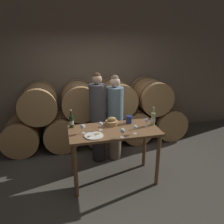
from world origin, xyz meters
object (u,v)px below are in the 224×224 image
Objects in this scene: wine_glass_right at (135,128)px; person_left at (98,118)px; person_right at (115,118)px; wine_bottle_red at (72,121)px; wine_bottle_white at (153,119)px; cheese_plate at (94,136)px; tasting_table at (114,138)px; wine_glass_far_right at (147,120)px; blue_crock at (129,119)px; bread_basket at (112,122)px; wine_glass_far_left at (83,127)px; wine_glass_left at (100,124)px; wine_glass_center at (122,131)px.

person_left is at bearing 113.72° from wine_glass_right.
person_right is at bearing 0.01° from person_left.
wine_bottle_white is (1.34, -0.20, 0.00)m from wine_bottle_red.
wine_bottle_white is 2.18× the size of wine_glass_right.
person_left is at bearing 76.42° from cheese_plate.
wine_glass_far_right is at bearing 1.38° from tasting_table.
blue_crock is 0.44m from wine_glass_right.
bread_basket is 0.58m from wine_glass_far_right.
blue_crock is at bearing 15.77° from wine_glass_far_left.
wine_bottle_red is at bearing 171.37° from wine_bottle_white.
blue_crock is 0.31m from wine_glass_far_right.
wine_glass_far_left is 0.80m from wine_glass_right.
wine_glass_right is at bearing -5.16° from cheese_plate.
wine_bottle_white is at bearing -39.15° from person_left.
person_left is 0.33m from person_right.
wine_bottle_white is 0.13m from wine_glass_far_right.
wine_glass_right is (-0.04, -0.44, 0.03)m from blue_crock.
person_left is 5.65× the size of wine_bottle_white.
wine_glass_left is at bearing -27.09° from wine_bottle_red.
wine_glass_left reaches higher than tasting_table.
bread_basket is at bearing 23.35° from wine_glass_far_left.
person_right is 1.05m from cheese_plate.
cheese_plate is 0.64m from wine_glass_right.
tasting_table is 4.64× the size of wine_bottle_white.
tasting_table is 10.12× the size of wine_glass_left.
wine_glass_left is at bearing 129.23° from wine_glass_center.
wine_glass_right is (0.22, 0.08, 0.00)m from wine_glass_center.
wine_bottle_red is 1.07× the size of cheese_plate.
wine_glass_center is (0.05, -0.31, 0.25)m from tasting_table.
cheese_plate is at bearing -121.68° from person_right.
wine_glass_right is (0.27, -0.23, 0.25)m from tasting_table.
person_left is 0.71m from wine_bottle_red.
cheese_plate is at bearing -168.56° from wine_glass_far_right.
person_right reaches higher than wine_bottle_red.
person_right is at bearing 117.53° from wine_glass_far_right.
tasting_table is at bearing -105.07° from person_right.
wine_glass_right is at bearing 19.50° from wine_glass_center.
wine_glass_right is (0.27, -0.42, 0.05)m from bread_basket.
person_left is at bearing 42.31° from wine_bottle_red.
blue_crock is 0.31m from bread_basket.
wine_glass_far_right is (0.28, 0.24, 0.00)m from wine_glass_right.
wine_bottle_white is at bearing -24.08° from blue_crock.
wine_glass_center is at bearing -117.26° from blue_crock.
wine_glass_far_left is at bearing -133.17° from person_right.
wine_bottle_white is 2.42× the size of blue_crock.
wine_bottle_white is at bearing -12.73° from bread_basket.
wine_bottle_red reaches higher than tasting_table.
cheese_plate is (-0.67, -0.38, -0.06)m from blue_crock.
person_left is 1.05m from wine_glass_center.
person_right is (0.33, 0.00, -0.03)m from person_left.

